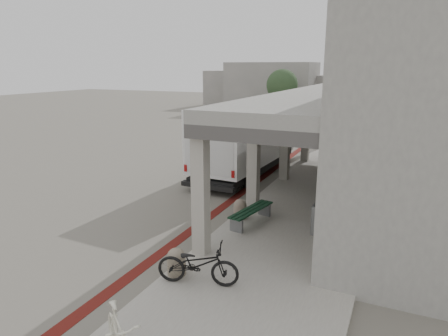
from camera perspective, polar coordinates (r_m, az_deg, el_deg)
The scene contains 14 objects.
ground at distance 14.96m, azimuth -4.16°, elevation -5.41°, with size 120.00×120.00×0.00m, color slate.
bike_lane_stripe at distance 16.26m, azimuth 2.32°, elevation -3.72°, with size 0.35×40.00×0.01m, color #5C1712.
sidewalk at distance 13.60m, azimuth 10.96°, elevation -7.44°, with size 4.40×28.00×0.12m, color #A0998F.
transit_building at distance 16.92m, azimuth 24.66°, elevation 7.47°, with size 7.60×17.00×7.00m.
distant_backdrop at distance 49.23m, azimuth 13.37°, elevation 11.22°, with size 28.00×10.00×6.50m.
tree_left at distance 42.07m, azimuth 8.30°, elevation 11.64°, with size 3.20×3.20×4.80m.
tree_mid at distance 42.65m, azimuth 18.31°, elevation 11.11°, with size 3.20×3.20×4.80m.
tree_right at distance 41.51m, azimuth 29.32°, elevation 9.96°, with size 3.20×3.20×4.80m.
fedex_truck at distance 18.99m, azimuth 3.16°, elevation 4.42°, with size 2.79×7.95×3.35m.
bench at distance 12.93m, azimuth 3.91°, elevation -6.43°, with size 0.83×2.10×0.48m.
bollard_near at distance 9.99m, azimuth -6.83°, elevation -13.09°, with size 0.45×0.45×0.68m.
bollard_far at distance 13.35m, azimuth 2.32°, elevation -5.81°, with size 0.44×0.44×0.65m.
utility_cabinet at distance 12.46m, azimuth 13.50°, elevation -7.10°, with size 0.41×0.54×0.91m, color gray.
bicycle_black at distance 9.46m, azimuth -3.75°, elevation -13.52°, with size 0.67×1.92×1.01m, color black.
Camera 1 is at (6.79, -12.34, 5.04)m, focal length 32.00 mm.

